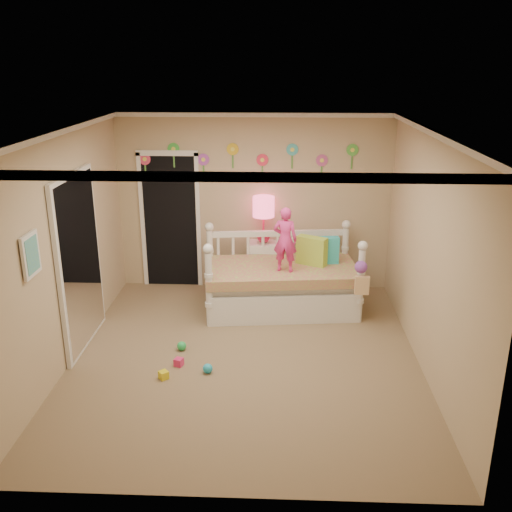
{
  "coord_description": "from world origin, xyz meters",
  "views": [
    {
      "loc": [
        0.37,
        -5.86,
        3.29
      ],
      "look_at": [
        0.1,
        0.6,
        1.05
      ],
      "focal_mm": 39.72,
      "sensor_mm": 36.0,
      "label": 1
    }
  ],
  "objects_px": {
    "daybed": "(281,270)",
    "child": "(285,240)",
    "table_lamp": "(264,212)",
    "nightstand": "(263,267)"
  },
  "relations": [
    {
      "from": "table_lamp",
      "to": "nightstand",
      "type": "bearing_deg",
      "value": -90.0
    },
    {
      "from": "child",
      "to": "table_lamp",
      "type": "distance_m",
      "value": 0.91
    },
    {
      "from": "nightstand",
      "to": "child",
      "type": "bearing_deg",
      "value": -68.16
    },
    {
      "from": "daybed",
      "to": "child",
      "type": "bearing_deg",
      "value": -83.76
    },
    {
      "from": "child",
      "to": "nightstand",
      "type": "xyz_separation_m",
      "value": [
        -0.31,
        0.84,
        -0.69
      ]
    },
    {
      "from": "daybed",
      "to": "child",
      "type": "xyz_separation_m",
      "value": [
        0.04,
        -0.19,
        0.5
      ]
    },
    {
      "from": "child",
      "to": "nightstand",
      "type": "bearing_deg",
      "value": -58.06
    },
    {
      "from": "nightstand",
      "to": "table_lamp",
      "type": "relative_size",
      "value": 1.09
    },
    {
      "from": "daybed",
      "to": "table_lamp",
      "type": "height_order",
      "value": "table_lamp"
    },
    {
      "from": "daybed",
      "to": "child",
      "type": "relative_size",
      "value": 2.39
    }
  ]
}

